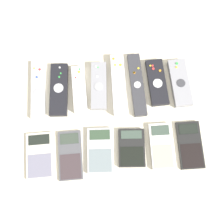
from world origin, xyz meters
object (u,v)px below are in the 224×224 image
(calculator_2, at_px, (100,150))
(calculator_3, at_px, (132,148))
(remote_7, at_px, (180,83))
(remote_3, at_px, (99,86))
(remote_5, at_px, (137,85))
(calculator_1, at_px, (70,155))
(remote_1, at_px, (59,90))
(remote_6, at_px, (157,82))
(calculator_4, at_px, (161,146))
(remote_0, at_px, (38,89))
(remote_4, at_px, (119,85))
(calculator_5, at_px, (190,145))
(remote_2, at_px, (79,89))
(calculator_0, at_px, (40,155))

(calculator_2, height_order, calculator_3, same)
(remote_7, xyz_separation_m, calculator_2, (-0.27, -0.21, -0.00))
(remote_3, relative_size, remote_5, 0.76)
(remote_5, height_order, calculator_1, remote_5)
(remote_1, distance_m, remote_6, 0.32)
(remote_5, relative_size, calculator_4, 1.52)
(remote_0, xyz_separation_m, calculator_2, (0.19, -0.22, -0.00))
(remote_4, relative_size, remote_5, 0.95)
(calculator_2, bearing_deg, calculator_4, 2.31)
(remote_4, height_order, calculator_5, remote_4)
(remote_4, distance_m, remote_6, 0.13)
(remote_1, height_order, calculator_2, remote_1)
(remote_0, height_order, calculator_2, remote_0)
(remote_2, xyz_separation_m, calculator_1, (-0.04, -0.21, -0.01))
(calculator_3, bearing_deg, calculator_0, -176.16)
(remote_0, xyz_separation_m, remote_6, (0.39, -0.00, 0.00))
(remote_2, xyz_separation_m, calculator_0, (-0.13, -0.21, -0.01))
(calculator_4, xyz_separation_m, calculator_5, (0.09, -0.00, -0.00))
(remote_5, height_order, remote_7, remote_7)
(calculator_0, height_order, calculator_4, calculator_4)
(remote_1, distance_m, remote_3, 0.13)
(remote_0, bearing_deg, calculator_4, -28.98)
(remote_3, relative_size, calculator_1, 1.07)
(remote_0, distance_m, remote_3, 0.20)
(remote_0, bearing_deg, calculator_2, -48.00)
(remote_1, bearing_deg, remote_3, 3.55)
(calculator_0, bearing_deg, remote_4, 38.11)
(remote_4, height_order, remote_7, remote_4)
(remote_5, bearing_deg, calculator_5, -56.97)
(calculator_1, relative_size, calculator_2, 1.07)
(remote_0, bearing_deg, calculator_1, -65.91)
(remote_2, bearing_deg, remote_7, -1.86)
(remote_3, distance_m, calculator_0, 0.29)
(remote_6, bearing_deg, calculator_3, -118.15)
(calculator_4, distance_m, calculator_5, 0.09)
(remote_5, distance_m, calculator_0, 0.39)
(remote_4, bearing_deg, remote_5, -2.13)
(remote_0, bearing_deg, remote_7, -0.95)
(remote_7, xyz_separation_m, calculator_4, (-0.08, -0.21, -0.00))
(remote_1, height_order, calculator_1, remote_1)
(calculator_5, bearing_deg, remote_1, 152.52)
(remote_7, relative_size, calculator_0, 1.15)
(remote_7, height_order, calculator_1, remote_7)
(calculator_1, bearing_deg, remote_6, 36.14)
(remote_0, relative_size, remote_6, 1.23)
(calculator_3, bearing_deg, remote_2, 130.28)
(calculator_0, distance_m, calculator_4, 0.38)
(calculator_1, relative_size, calculator_4, 1.07)
(remote_6, distance_m, calculator_3, 0.24)
(remote_4, xyz_separation_m, calculator_1, (-0.17, -0.22, -0.01))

